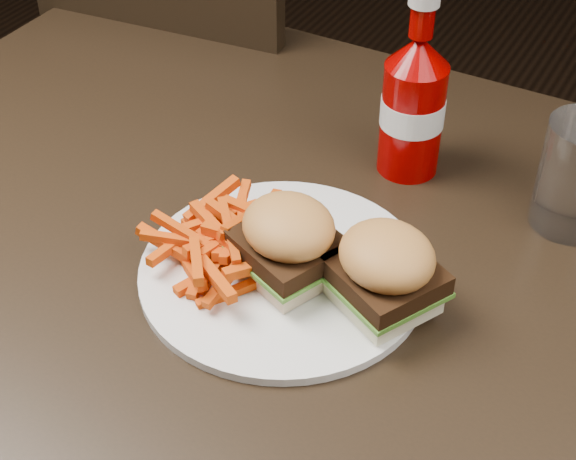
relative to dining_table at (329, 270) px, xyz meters
The scene contains 7 objects.
dining_table is the anchor object (origin of this frame).
chair_far 0.74m from the dining_table, 132.47° to the left, with size 0.40×0.40×0.04m, color black.
plate 0.06m from the dining_table, 118.21° to the right, with size 0.28×0.28×0.01m, color white.
sandwich_half_a 0.07m from the dining_table, 108.16° to the right, with size 0.08×0.08×0.02m, color beige.
sandwich_half_b 0.10m from the dining_table, 30.56° to the right, with size 0.08×0.08×0.02m, color #F2EBBE.
fries_pile 0.11m from the dining_table, 146.11° to the right, with size 0.12×0.12×0.05m, color red, non-canonical shape.
ketchup_bottle 0.19m from the dining_table, 87.56° to the left, with size 0.07×0.07×0.14m, color #8B0000.
Camera 1 is at (0.28, -0.59, 1.33)m, focal length 55.00 mm.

